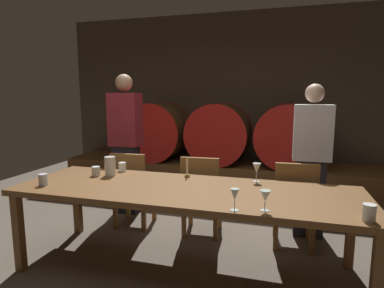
{
  "coord_description": "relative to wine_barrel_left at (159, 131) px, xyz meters",
  "views": [
    {
      "loc": [
        0.99,
        -2.6,
        1.51
      ],
      "look_at": [
        0.17,
        0.28,
        1.05
      ],
      "focal_mm": 29.71,
      "sensor_mm": 36.0,
      "label": 1
    }
  ],
  "objects": [
    {
      "name": "cup_center_left",
      "position": [
        0.34,
        -2.5,
        -0.11
      ],
      "size": [
        0.08,
        0.08,
        0.09
      ],
      "primitive_type": "cylinder",
      "color": "white",
      "rests_on": "dining_table"
    },
    {
      "name": "wine_barrel_center",
      "position": [
        1.08,
        0.0,
        0.0
      ],
      "size": [
        0.98,
        0.89,
        0.98
      ],
      "color": "brown",
      "rests_on": "barrel_shelf"
    },
    {
      "name": "guest_right",
      "position": [
        2.37,
        -1.62,
        -0.06
      ],
      "size": [
        0.38,
        0.24,
        1.63
      ],
      "rotation": [
        0.0,
        0.0,
        3.15
      ],
      "color": "black",
      "rests_on": "ground"
    },
    {
      "name": "wine_barrel_right",
      "position": [
        2.15,
        0.0,
        0.0
      ],
      "size": [
        0.98,
        0.89,
        0.98
      ],
      "color": "brown",
      "rests_on": "barrel_shelf"
    },
    {
      "name": "chair_right",
      "position": [
        2.21,
        -1.98,
        -0.4
      ],
      "size": [
        0.41,
        0.41,
        0.88
      ],
      "rotation": [
        0.0,
        0.0,
        3.18
      ],
      "color": "brown",
      "rests_on": "ground"
    },
    {
      "name": "cup_far_right",
      "position": [
        2.61,
        -3.02,
        -0.1
      ],
      "size": [
        0.08,
        0.08,
        0.11
      ],
      "primitive_type": "cylinder",
      "color": "white",
      "rests_on": "dining_table"
    },
    {
      "name": "cup_center_right",
      "position": [
        0.49,
        -2.25,
        -0.11
      ],
      "size": [
        0.08,
        0.08,
        0.09
      ],
      "primitive_type": "cylinder",
      "color": "white",
      "rests_on": "dining_table"
    },
    {
      "name": "chair_center",
      "position": [
        1.26,
        -1.95,
        -0.4
      ],
      "size": [
        0.42,
        0.42,
        0.88
      ],
      "rotation": [
        0.0,
        0.0,
        3.2
      ],
      "color": "brown",
      "rests_on": "ground"
    },
    {
      "name": "wine_barrel_left",
      "position": [
        0.0,
        0.0,
        0.0
      ],
      "size": [
        0.98,
        0.89,
        0.98
      ],
      "color": "brown",
      "rests_on": "barrel_shelf"
    },
    {
      "name": "guest_left",
      "position": [
        0.16,
        -1.53,
        0.02
      ],
      "size": [
        0.38,
        0.25,
        1.77
      ],
      "rotation": [
        0.0,
        0.0,
        3.16
      ],
      "color": "black",
      "rests_on": "ground"
    },
    {
      "name": "dining_table",
      "position": [
        1.3,
        -2.66,
        -0.22
      ],
      "size": [
        2.9,
        0.93,
        0.73
      ],
      "color": "brown",
      "rests_on": "ground"
    },
    {
      "name": "candle_center",
      "position": [
        1.21,
        -2.3,
        -0.1
      ],
      "size": [
        0.05,
        0.05,
        0.2
      ],
      "color": "olive",
      "rests_on": "dining_table"
    },
    {
      "name": "wine_glass_right",
      "position": [
        1.97,
        -3.02,
        -0.06
      ],
      "size": [
        0.07,
        0.07,
        0.14
      ],
      "color": "silver",
      "rests_on": "dining_table"
    },
    {
      "name": "barrel_shelf",
      "position": [
        1.08,
        -0.0,
        -0.69
      ],
      "size": [
        5.28,
        0.9,
        0.41
      ],
      "primitive_type": "cube",
      "color": "brown",
      "rests_on": "ground"
    },
    {
      "name": "ground_plane",
      "position": [
        1.08,
        -2.53,
        -0.89
      ],
      "size": [
        7.63,
        7.63,
        0.0
      ],
      "primitive_type": "plane",
      "color": "brown"
    },
    {
      "name": "wine_glass_center",
      "position": [
        1.86,
        -2.29,
        -0.04
      ],
      "size": [
        0.08,
        0.08,
        0.17
      ],
      "color": "white",
      "rests_on": "dining_table"
    },
    {
      "name": "cup_far_left",
      "position": [
        0.09,
        -2.92,
        -0.11
      ],
      "size": [
        0.07,
        0.07,
        0.1
      ],
      "primitive_type": "cylinder",
      "color": "silver",
      "rests_on": "dining_table"
    },
    {
      "name": "chair_left",
      "position": [
        0.45,
        -1.96,
        -0.4
      ],
      "size": [
        0.42,
        0.42,
        0.88
      ],
      "rotation": [
        0.0,
        0.0,
        3.19
      ],
      "color": "brown",
      "rests_on": "ground"
    },
    {
      "name": "back_wall",
      "position": [
        1.08,
        0.55,
        0.56
      ],
      "size": [
        5.87,
        0.24,
        2.91
      ],
      "primitive_type": "cube",
      "color": "#473A2D",
      "rests_on": "ground"
    },
    {
      "name": "pitcher",
      "position": [
        0.47,
        -2.45,
        -0.06
      ],
      "size": [
        0.11,
        0.11,
        0.19
      ],
      "color": "white",
      "rests_on": "dining_table"
    },
    {
      "name": "wine_glass_left",
      "position": [
        1.78,
        -3.07,
        -0.05
      ],
      "size": [
        0.06,
        0.06,
        0.15
      ],
      "color": "silver",
      "rests_on": "dining_table"
    }
  ]
}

